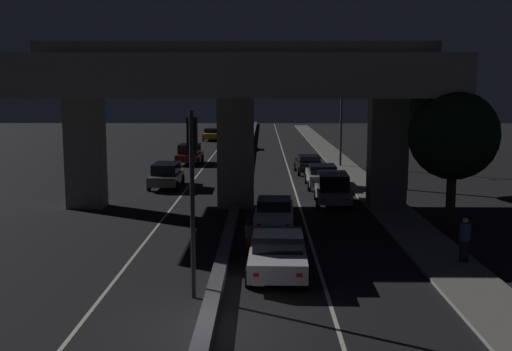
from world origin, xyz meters
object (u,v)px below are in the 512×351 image
Objects in this scene: car_silver_third at (333,188)px; car_grey_lead_oncoming at (166,175)px; car_dark_red_second_oncoming at (189,154)px; car_silver_fourth at (322,175)px; car_black_fifth at (308,164)px; car_taxi_yellow_fourth_oncoming at (211,134)px; traffic_light_left_of_median at (192,172)px; street_lamp at (338,110)px; car_white_lead at (278,252)px; motorcycle_red_filtering_near at (249,240)px; pedestrian_on_sidewalk at (465,240)px; car_black_third_oncoming at (235,141)px; car_white_second at (274,213)px.

car_silver_third is 0.88× the size of car_grey_lead_oncoming.
car_dark_red_second_oncoming is (-0.04, 12.49, 0.05)m from car_grey_lead_oncoming.
car_silver_third is 0.88× the size of car_silver_fourth.
car_silver_third is at bearing 60.04° from car_grey_lead_oncoming.
car_black_fifth is 0.96× the size of car_taxi_yellow_fourth_oncoming.
street_lamp reaches higher than traffic_light_left_of_median.
motorcycle_red_filtering_near is at bearing 25.18° from car_white_lead.
pedestrian_on_sidewalk is (3.41, -11.56, 0.01)m from car_silver_third.
car_silver_third is 20.81m from car_dark_red_second_oncoming.
car_white_lead is 2.52m from motorcycle_red_filtering_near.
car_black_fifth is 20.46m from car_black_third_oncoming.
car_silver_fourth is at bearing 14.58° from car_taxi_yellow_fourth_oncoming.
car_grey_lead_oncoming reaches higher than car_black_fifth.
traffic_light_left_of_median is 1.24× the size of car_silver_fourth.
car_white_second reaches higher than motorcycle_red_filtering_near.
traffic_light_left_of_median is at bearing -159.31° from pedestrian_on_sidewalk.
car_white_lead is (2.59, 2.36, -3.08)m from traffic_light_left_of_median.
street_lamp is 1.69× the size of car_white_lead.
pedestrian_on_sidewalk reaches higher than car_silver_third.
car_black_fifth is at bearing -10.00° from motorcycle_red_filtering_near.
pedestrian_on_sidewalk is (6.75, 1.17, 0.16)m from car_white_lead.
car_black_third_oncoming reaches higher than motorcycle_red_filtering_near.
car_grey_lead_oncoming reaches higher than car_white_second.
traffic_light_left_of_median is at bearing -104.51° from street_lamp.
motorcycle_red_filtering_near is (-6.54, -26.67, -4.07)m from street_lamp.
pedestrian_on_sidewalk reaches higher than car_dark_red_second_oncoming.
car_dark_red_second_oncoming is (-6.83, 24.25, 0.16)m from car_white_second.
car_taxi_yellow_fourth_oncoming is at bearing -177.79° from car_dark_red_second_oncoming.
car_silver_fourth is 1.01× the size of car_black_third_oncoming.
pedestrian_on_sidewalk is (1.23, -27.80, -3.76)m from street_lamp.
motorcycle_red_filtering_near is (5.77, -16.10, -0.23)m from car_grey_lead_oncoming.
car_black_third_oncoming is (-9.09, 15.49, -3.88)m from street_lamp.
motorcycle_red_filtering_near is 7.85m from pedestrian_on_sidewalk.
car_silver_third is at bearing 30.76° from car_dark_red_second_oncoming.
car_silver_fourth is at bearing -179.07° from car_black_fifth.
car_black_fifth is at bearing -123.73° from street_lamp.
car_silver_third is 12.33m from car_black_fifth.
car_grey_lead_oncoming is 1.01× the size of car_taxi_yellow_fourth_oncoming.
car_white_second is 2.44× the size of motorcycle_red_filtering_near.
motorcycle_red_filtering_near is at bearing 165.79° from car_silver_fourth.
car_white_lead is at bearing 42.26° from traffic_light_left_of_median.
car_black_third_oncoming is at bearing 7.60° from car_white_second.
car_black_third_oncoming is 2.50× the size of motorcycle_red_filtering_near.
car_taxi_yellow_fourth_oncoming is at bearing 16.13° from car_silver_third.
traffic_light_left_of_median is 28.12m from car_black_fifth.
street_lamp is 1.74× the size of car_grey_lead_oncoming.
car_white_lead is at bearing -156.38° from motorcycle_red_filtering_near.
car_taxi_yellow_fourth_oncoming is 53.42m from motorcycle_red_filtering_near.
car_dark_red_second_oncoming is (-10.16, 18.16, -0.02)m from car_silver_third.
traffic_light_left_of_median reaches higher than car_black_third_oncoming.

